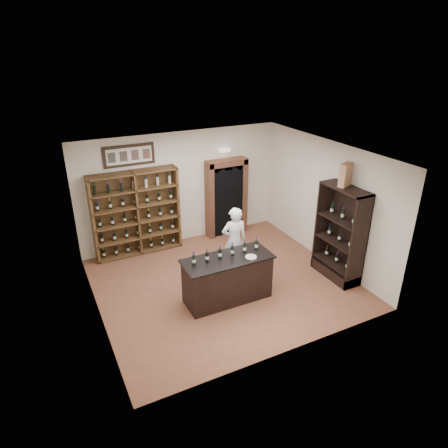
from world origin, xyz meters
The scene contains 20 objects.
floor centered at (0.00, 0.00, 0.00)m, with size 5.50×5.50×0.00m, color brown.
ceiling centered at (0.00, 0.00, 3.00)m, with size 5.50×5.50×0.00m, color white.
wall_back centered at (0.00, 2.50, 1.50)m, with size 5.50×0.04×3.00m, color silver.
wall_left centered at (-2.75, 0.00, 1.50)m, with size 0.04×5.00×3.00m, color silver.
wall_right centered at (2.75, 0.00, 1.50)m, with size 0.04×5.00×3.00m, color silver.
wine_shelf centered at (-1.30, 2.33, 1.10)m, with size 2.20×0.38×2.20m.
framed_picture centered at (-1.30, 2.47, 2.55)m, with size 1.25×0.04×0.52m, color black.
arched_doorway centered at (1.25, 2.33, 1.14)m, with size 1.17×0.35×2.17m.
emergency_light centered at (1.25, 2.42, 2.40)m, with size 0.30×0.10×0.10m, color white.
tasting_counter centered at (-0.20, -0.60, 0.49)m, with size 1.88×0.78×1.00m.
counter_bottle_0 centered at (-0.92, -0.54, 1.11)m, with size 0.07×0.07×0.30m.
counter_bottle_1 centered at (-0.63, -0.54, 1.11)m, with size 0.07×0.07×0.30m.
counter_bottle_2 centered at (-0.34, -0.54, 1.11)m, with size 0.07×0.07×0.30m.
counter_bottle_3 centered at (-0.06, -0.54, 1.11)m, with size 0.07×0.07×0.30m.
counter_bottle_4 centered at (0.23, -0.54, 1.11)m, with size 0.07×0.07×0.30m.
counter_bottle_5 centered at (0.52, -0.54, 1.11)m, with size 0.07×0.07×0.30m.
side_cabinet centered at (2.52, -0.90, 0.75)m, with size 0.48×1.20×2.20m.
shopkeeper centered at (0.45, 0.32, 0.83)m, with size 0.60×0.40×1.66m, color white.
plate centered at (0.24, -0.79, 1.01)m, with size 0.24×0.24×0.02m, color beige.
wine_crate centered at (2.52, -0.80, 2.45)m, with size 0.36×0.15×0.50m, color #A87B58.
Camera 1 is at (-3.45, -6.95, 5.04)m, focal length 32.00 mm.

